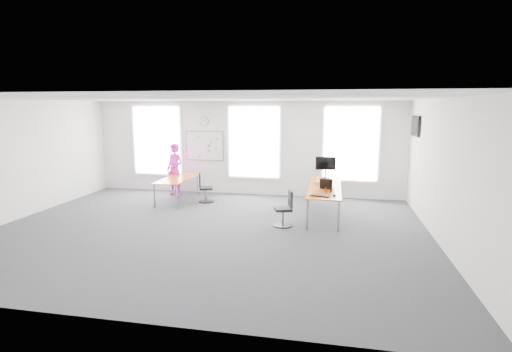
% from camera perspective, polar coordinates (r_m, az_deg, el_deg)
% --- Properties ---
extents(floor, '(10.00, 10.00, 0.00)m').
position_cam_1_polar(floor, '(9.35, -6.94, -7.72)').
color(floor, '#25252A').
rests_on(floor, ground).
extents(ceiling, '(10.00, 10.00, 0.00)m').
position_cam_1_polar(ceiling, '(8.92, -7.35, 10.98)').
color(ceiling, white).
rests_on(ceiling, ground).
extents(wall_back, '(10.00, 0.00, 10.00)m').
position_cam_1_polar(wall_back, '(12.84, -1.56, 4.01)').
color(wall_back, silver).
rests_on(wall_back, ground).
extents(wall_front, '(10.00, 0.00, 10.00)m').
position_cam_1_polar(wall_front, '(5.44, -20.44, -4.80)').
color(wall_front, silver).
rests_on(wall_front, ground).
extents(wall_left, '(0.00, 10.00, 10.00)m').
position_cam_1_polar(wall_left, '(11.59, -31.35, 1.92)').
color(wall_left, silver).
rests_on(wall_left, ground).
extents(wall_right, '(0.00, 10.00, 10.00)m').
position_cam_1_polar(wall_right, '(8.84, 25.34, 0.36)').
color(wall_right, silver).
rests_on(wall_right, ground).
extents(window_left, '(1.60, 0.06, 2.20)m').
position_cam_1_polar(window_left, '(13.77, -13.91, 4.95)').
color(window_left, silver).
rests_on(window_left, wall_back).
extents(window_mid, '(1.60, 0.06, 2.20)m').
position_cam_1_polar(window_mid, '(12.73, -0.27, 4.86)').
color(window_mid, silver).
rests_on(window_mid, wall_back).
extents(window_right, '(1.60, 0.06, 2.20)m').
position_cam_1_polar(window_right, '(12.50, 13.38, 4.50)').
color(window_right, silver).
rests_on(window_right, wall_back).
extents(desk_right, '(0.82, 3.09, 0.75)m').
position_cam_1_polar(desk_right, '(10.64, 9.82, -1.72)').
color(desk_right, '#CD6019').
rests_on(desk_right, ground).
extents(desk_left, '(0.77, 1.92, 0.70)m').
position_cam_1_polar(desk_left, '(12.22, -11.20, -0.55)').
color(desk_left, '#CD6019').
rests_on(desk_left, ground).
extents(chair_right, '(0.49, 0.49, 0.86)m').
position_cam_1_polar(chair_right, '(9.54, 4.17, -4.94)').
color(chair_right, black).
rests_on(chair_right, ground).
extents(chair_left, '(0.50, 0.50, 0.87)m').
position_cam_1_polar(chair_left, '(11.98, -7.39, -1.92)').
color(chair_left, black).
rests_on(chair_left, ground).
extents(person, '(0.71, 0.59, 1.68)m').
position_cam_1_polar(person, '(12.92, -11.53, 0.88)').
color(person, '#C81AB0').
rests_on(person, ground).
extents(whiteboard, '(1.20, 0.03, 0.90)m').
position_cam_1_polar(whiteboard, '(13.17, -7.35, 4.29)').
color(whiteboard, white).
rests_on(whiteboard, wall_back).
extents(wall_clock, '(0.30, 0.04, 0.30)m').
position_cam_1_polar(wall_clock, '(13.12, -7.42, 7.77)').
color(wall_clock, gray).
rests_on(wall_clock, wall_back).
extents(tv, '(0.06, 0.90, 0.55)m').
position_cam_1_polar(tv, '(11.68, 21.84, 6.65)').
color(tv, black).
rests_on(tv, wall_right).
extents(keyboard, '(0.48, 0.29, 0.02)m').
position_cam_1_polar(keyboard, '(9.44, 9.15, -2.82)').
color(keyboard, black).
rests_on(keyboard, desk_right).
extents(mouse, '(0.10, 0.13, 0.05)m').
position_cam_1_polar(mouse, '(9.50, 11.15, -2.72)').
color(mouse, black).
rests_on(mouse, desk_right).
extents(lens_cap, '(0.07, 0.07, 0.01)m').
position_cam_1_polar(lens_cap, '(9.78, 10.03, -2.43)').
color(lens_cap, black).
rests_on(lens_cap, desk_right).
extents(headphones, '(0.18, 0.10, 0.10)m').
position_cam_1_polar(headphones, '(9.98, 10.28, -1.94)').
color(headphones, black).
rests_on(headphones, desk_right).
extents(laptop_sleeve, '(0.33, 0.25, 0.26)m').
position_cam_1_polar(laptop_sleeve, '(10.23, 9.97, -1.17)').
color(laptop_sleeve, black).
rests_on(laptop_sleeve, desk_right).
extents(paper_stack, '(0.31, 0.23, 0.10)m').
position_cam_1_polar(paper_stack, '(10.78, 9.26, -1.00)').
color(paper_stack, beige).
rests_on(paper_stack, desk_right).
extents(monitor, '(0.58, 0.23, 0.64)m').
position_cam_1_polar(monitor, '(11.71, 9.90, 1.49)').
color(monitor, black).
rests_on(monitor, desk_right).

